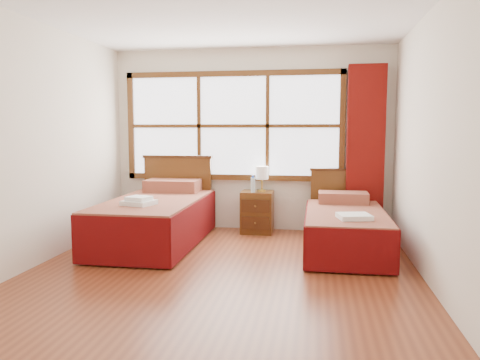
# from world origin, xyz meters

# --- Properties ---
(floor) EXTENTS (4.50, 4.50, 0.00)m
(floor) POSITION_xyz_m (0.00, 0.00, 0.00)
(floor) COLOR brown
(floor) RESTS_ON ground
(ceiling) EXTENTS (4.50, 4.50, 0.00)m
(ceiling) POSITION_xyz_m (0.00, 0.00, 2.60)
(ceiling) COLOR white
(ceiling) RESTS_ON wall_back
(wall_back) EXTENTS (4.00, 0.00, 4.00)m
(wall_back) POSITION_xyz_m (0.00, 2.25, 1.30)
(wall_back) COLOR silver
(wall_back) RESTS_ON floor
(wall_left) EXTENTS (0.00, 4.50, 4.50)m
(wall_left) POSITION_xyz_m (-2.00, 0.00, 1.30)
(wall_left) COLOR silver
(wall_left) RESTS_ON floor
(wall_right) EXTENTS (0.00, 4.50, 4.50)m
(wall_right) POSITION_xyz_m (2.00, 0.00, 1.30)
(wall_right) COLOR silver
(wall_right) RESTS_ON floor
(window) EXTENTS (3.16, 0.06, 1.56)m
(window) POSITION_xyz_m (-0.25, 2.21, 1.50)
(window) COLOR white
(window) RESTS_ON wall_back
(curtain) EXTENTS (0.50, 0.16, 2.30)m
(curtain) POSITION_xyz_m (1.60, 2.11, 1.17)
(curtain) COLOR #690E0A
(curtain) RESTS_ON wall_back
(bed_left) EXTENTS (1.10, 2.14, 1.07)m
(bed_left) POSITION_xyz_m (-1.07, 1.20, 0.33)
(bed_left) COLOR #3A1E0C
(bed_left) RESTS_ON floor
(bed_right) EXTENTS (0.95, 1.97, 0.91)m
(bed_right) POSITION_xyz_m (1.30, 1.20, 0.28)
(bed_right) COLOR #3A1E0C
(bed_right) RESTS_ON floor
(nightstand) EXTENTS (0.44, 0.44, 0.59)m
(nightstand) POSITION_xyz_m (0.13, 1.99, 0.29)
(nightstand) COLOR #543012
(nightstand) RESTS_ON floor
(towels_left) EXTENTS (0.41, 0.38, 0.10)m
(towels_left) POSITION_xyz_m (-1.10, 0.69, 0.62)
(towels_left) COLOR white
(towels_left) RESTS_ON bed_left
(towels_right) EXTENTS (0.40, 0.36, 0.05)m
(towels_right) POSITION_xyz_m (1.36, 0.67, 0.51)
(towels_right) COLOR white
(towels_right) RESTS_ON bed_right
(lamp) EXTENTS (0.18, 0.18, 0.35)m
(lamp) POSITION_xyz_m (0.19, 2.02, 0.84)
(lamp) COLOR gold
(lamp) RESTS_ON nightstand
(bottle_near) EXTENTS (0.06, 0.06, 0.23)m
(bottle_near) POSITION_xyz_m (0.08, 1.97, 0.69)
(bottle_near) COLOR silver
(bottle_near) RESTS_ON nightstand
(bottle_far) EXTENTS (0.06, 0.06, 0.23)m
(bottle_far) POSITION_xyz_m (0.09, 1.89, 0.69)
(bottle_far) COLOR silver
(bottle_far) RESTS_ON nightstand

